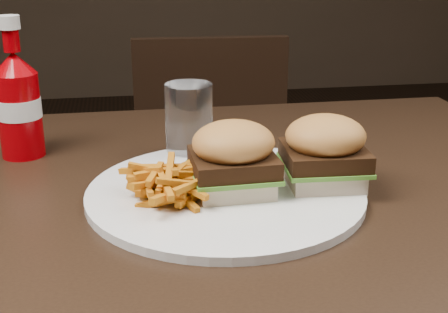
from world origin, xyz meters
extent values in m
cube|color=black|center=(0.00, 0.00, 0.73)|extent=(1.20, 0.80, 0.04)
cube|color=black|center=(0.19, 0.86, 0.43)|extent=(0.40, 0.40, 0.04)
cylinder|color=white|center=(0.10, -0.02, 0.76)|extent=(0.34, 0.34, 0.01)
cube|color=beige|center=(0.11, -0.03, 0.77)|extent=(0.09, 0.09, 0.02)
cube|color=beige|center=(0.22, -0.02, 0.77)|extent=(0.09, 0.09, 0.02)
cylinder|color=#970005|center=(-0.17, 0.18, 0.81)|extent=(0.07, 0.07, 0.12)
cylinder|color=white|center=(0.07, 0.13, 0.81)|extent=(0.08, 0.08, 0.11)
camera|label=1|loc=(-0.02, -0.72, 1.06)|focal=50.00mm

